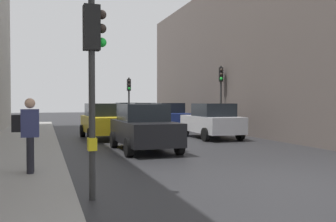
% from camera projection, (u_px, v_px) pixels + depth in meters
% --- Properties ---
extents(ground_plane, '(120.00, 120.00, 0.00)m').
position_uv_depth(ground_plane, '(293.00, 182.00, 8.76)').
color(ground_plane, '#28282B').
extents(sidewalk_kerb, '(2.90, 40.00, 0.16)m').
position_uv_depth(sidewalk_kerb, '(16.00, 155.00, 12.50)').
color(sidewalk_kerb, gray).
rests_on(sidewalk_kerb, ground).
extents(building_facade_right, '(12.00, 25.83, 9.29)m').
position_uv_depth(building_facade_right, '(294.00, 61.00, 26.15)').
color(building_facade_right, '#5B514C').
rests_on(building_facade_right, ground).
extents(traffic_light_far_median, '(0.24, 0.43, 3.57)m').
position_uv_depth(traffic_light_far_median, '(129.00, 93.00, 27.15)').
color(traffic_light_far_median, '#2D2D2D').
rests_on(traffic_light_far_median, ground).
extents(traffic_light_mid_street, '(0.33, 0.45, 3.99)m').
position_uv_depth(traffic_light_mid_street, '(221.00, 87.00, 22.67)').
color(traffic_light_mid_street, '#2D2D2D').
rests_on(traffic_light_mid_street, ground).
extents(traffic_light_near_left, '(0.43, 0.25, 3.74)m').
position_uv_depth(traffic_light_near_left, '(93.00, 62.00, 7.10)').
color(traffic_light_near_left, '#2D2D2D').
rests_on(traffic_light_near_left, ground).
extents(car_yellow_taxi, '(2.14, 4.26, 1.76)m').
position_uv_depth(car_yellow_taxi, '(104.00, 121.00, 19.02)').
color(car_yellow_taxi, yellow).
rests_on(car_yellow_taxi, ground).
extents(car_dark_suv, '(2.06, 4.22, 1.76)m').
position_uv_depth(car_dark_suv, '(144.00, 128.00, 14.27)').
color(car_dark_suv, black).
rests_on(car_dark_suv, ground).
extents(car_white_compact, '(2.14, 4.26, 1.76)m').
position_uv_depth(car_white_compact, '(125.00, 112.00, 36.23)').
color(car_white_compact, silver).
rests_on(car_white_compact, ground).
extents(car_green_estate, '(2.02, 4.20, 1.76)m').
position_uv_depth(car_green_estate, '(142.00, 114.00, 30.33)').
color(car_green_estate, '#2D6038').
rests_on(car_green_estate, ground).
extents(car_blue_van, '(2.19, 4.29, 1.76)m').
position_uv_depth(car_blue_van, '(167.00, 116.00, 25.07)').
color(car_blue_van, navy).
rests_on(car_blue_van, ground).
extents(car_silver_hatchback, '(2.02, 4.20, 1.76)m').
position_uv_depth(car_silver_hatchback, '(212.00, 121.00, 19.13)').
color(car_silver_hatchback, '#BCBCC1').
rests_on(car_silver_hatchback, ground).
extents(pedestrian_with_grey_backpack, '(0.61, 0.36, 1.77)m').
position_uv_depth(pedestrian_with_grey_backpack, '(28.00, 131.00, 8.97)').
color(pedestrian_with_grey_backpack, black).
rests_on(pedestrian_with_grey_backpack, sidewalk_kerb).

